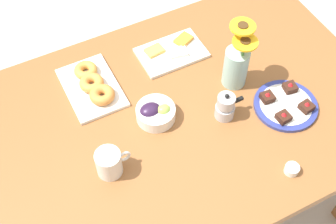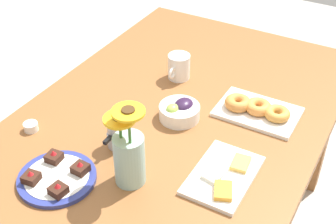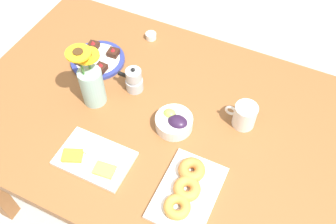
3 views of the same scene
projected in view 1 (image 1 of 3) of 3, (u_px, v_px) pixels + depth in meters
name	position (u px, v px, depth m)	size (l,w,h in m)	color
ground_plane	(168.00, 207.00, 2.27)	(6.00, 6.00, 0.00)	#B7B2A8
dining_table	(168.00, 132.00, 1.74)	(1.60, 1.00, 0.74)	brown
coffee_mug	(109.00, 163.00, 1.51)	(0.12, 0.09, 0.10)	white
grape_bowl	(155.00, 113.00, 1.65)	(0.14, 0.14, 0.07)	white
cheese_platter	(172.00, 52.00, 1.85)	(0.26, 0.17, 0.03)	white
croissant_platter	(93.00, 85.00, 1.73)	(0.19, 0.28, 0.05)	white
jam_cup_honey	(292.00, 169.00, 1.53)	(0.05, 0.05, 0.03)	white
dessert_plate	(286.00, 105.00, 1.69)	(0.23, 0.23, 0.05)	navy
flower_vase	(236.00, 64.00, 1.69)	(0.10, 0.12, 0.27)	#99C1B7
moka_pot	(225.00, 107.00, 1.64)	(0.11, 0.07, 0.12)	#B7B7BC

